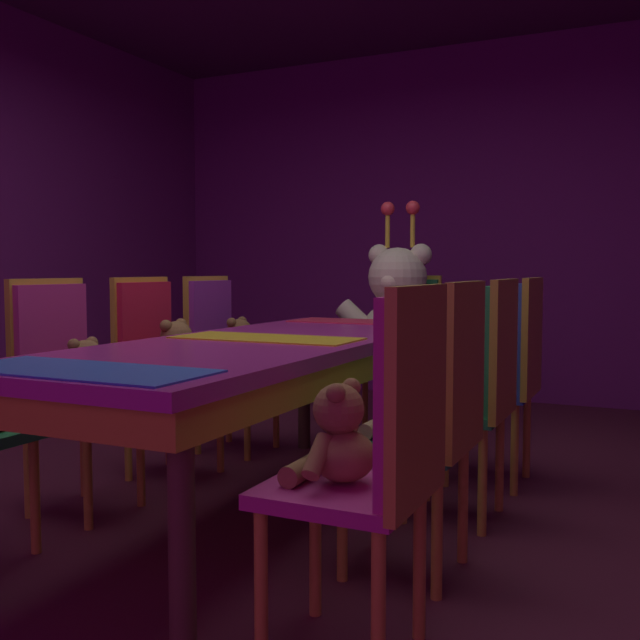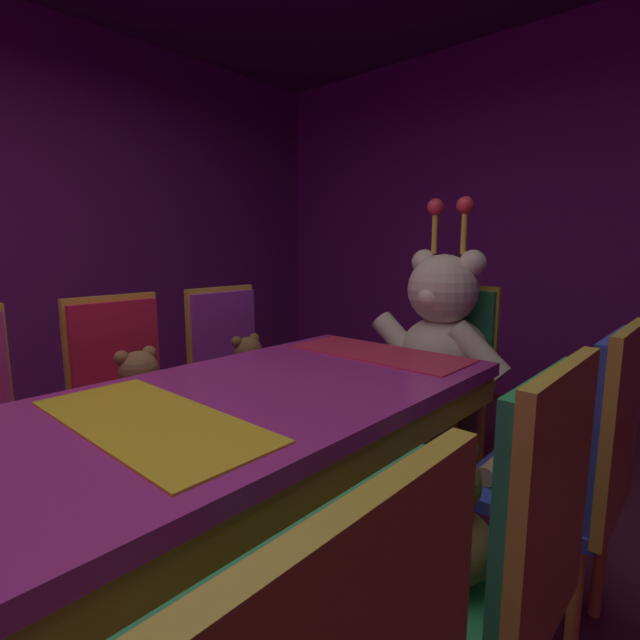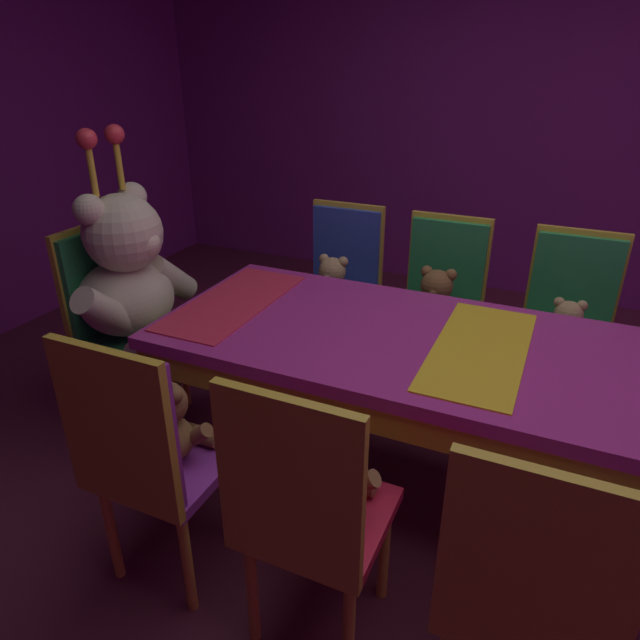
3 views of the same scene
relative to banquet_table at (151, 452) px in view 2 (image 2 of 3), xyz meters
The scene contains 12 objects.
wall_back 3.29m from the banquet_table, 90.00° to the left, with size 5.20×0.12×2.80m, color #721E72.
banquet_table is the anchor object (origin of this frame).
chair_left_2 0.88m from the banquet_table, 158.96° to the left, with size 0.42×0.41×0.98m.
teddy_left_2 0.75m from the banquet_table, 154.93° to the left, with size 0.26×0.34×0.32m.
chair_left_3 1.21m from the banquet_table, 132.60° to the left, with size 0.42×0.41×0.98m.
teddy_left_3 1.11m from the banquet_table, 127.10° to the left, with size 0.24×0.31×0.30m.
chair_right_2 0.88m from the banquet_table, 21.29° to the left, with size 0.42×0.41×0.98m.
teddy_right_2 0.75m from the banquet_table, 25.35° to the left, with size 0.26×0.33×0.32m.
chair_right_3 1.22m from the banquet_table, 46.44° to the left, with size 0.42×0.41×0.98m.
teddy_right_3 1.13m from the banquet_table, 51.78° to the left, with size 0.24×0.31×0.29m.
throne_chair 1.78m from the banquet_table, 90.00° to the left, with size 0.41×0.42×0.98m.
king_teddy_bear 1.61m from the banquet_table, 90.00° to the left, with size 0.76×0.59×0.98m.
Camera 2 is at (1.11, -0.57, 1.19)m, focal length 26.14 mm.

